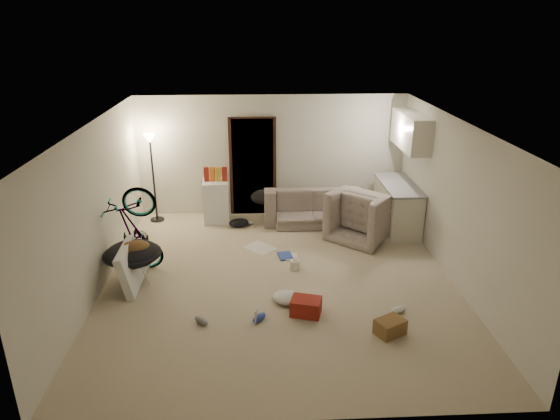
{
  "coord_description": "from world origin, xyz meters",
  "views": [
    {
      "loc": [
        -0.34,
        -7.04,
        3.93
      ],
      "look_at": [
        0.05,
        0.6,
        0.97
      ],
      "focal_mm": 32.0,
      "sensor_mm": 36.0,
      "label": 1
    }
  ],
  "objects_px": {
    "floor_lamp": "(152,159)",
    "armchair": "(366,219)",
    "mini_fridge": "(216,201)",
    "tv_box": "(131,265)",
    "drink_case_b": "(306,307)",
    "drink_case_a": "(390,327)",
    "kitchen_counter": "(397,207)",
    "sofa": "(311,208)",
    "juicer": "(295,264)",
    "saucer_chair": "(133,259)",
    "bicycle": "(137,249)"
  },
  "relations": [
    {
      "from": "armchair",
      "to": "saucer_chair",
      "type": "distance_m",
      "value": 4.33
    },
    {
      "from": "kitchen_counter",
      "to": "armchair",
      "type": "relative_size",
      "value": 1.4
    },
    {
      "from": "bicycle",
      "to": "mini_fridge",
      "type": "bearing_deg",
      "value": -27.38
    },
    {
      "from": "kitchen_counter",
      "to": "sofa",
      "type": "relative_size",
      "value": 0.78
    },
    {
      "from": "bicycle",
      "to": "tv_box",
      "type": "relative_size",
      "value": 1.5
    },
    {
      "from": "mini_fridge",
      "to": "tv_box",
      "type": "xyz_separation_m",
      "value": [
        -1.14,
        -2.58,
        -0.09
      ]
    },
    {
      "from": "drink_case_a",
      "to": "sofa",
      "type": "bearing_deg",
      "value": 70.13
    },
    {
      "from": "armchair",
      "to": "juicer",
      "type": "xyz_separation_m",
      "value": [
        -1.46,
        -1.31,
        -0.25
      ]
    },
    {
      "from": "armchair",
      "to": "drink_case_a",
      "type": "height_order",
      "value": "armchair"
    },
    {
      "from": "sofa",
      "to": "juicer",
      "type": "bearing_deg",
      "value": 76.58
    },
    {
      "from": "armchair",
      "to": "saucer_chair",
      "type": "relative_size",
      "value": 1.18
    },
    {
      "from": "armchair",
      "to": "drink_case_b",
      "type": "bearing_deg",
      "value": 103.26
    },
    {
      "from": "bicycle",
      "to": "mini_fridge",
      "type": "xyz_separation_m",
      "value": [
        1.14,
        2.14,
        0.03
      ]
    },
    {
      "from": "drink_case_a",
      "to": "saucer_chair",
      "type": "bearing_deg",
      "value": 127.41
    },
    {
      "from": "floor_lamp",
      "to": "saucer_chair",
      "type": "bearing_deg",
      "value": -87.75
    },
    {
      "from": "tv_box",
      "to": "drink_case_b",
      "type": "relative_size",
      "value": 2.47
    },
    {
      "from": "floor_lamp",
      "to": "kitchen_counter",
      "type": "distance_m",
      "value": 4.95
    },
    {
      "from": "mini_fridge",
      "to": "armchair",
      "type": "bearing_deg",
      "value": -20.3
    },
    {
      "from": "kitchen_counter",
      "to": "tv_box",
      "type": "xyz_separation_m",
      "value": [
        -4.73,
        -2.03,
        -0.1
      ]
    },
    {
      "from": "armchair",
      "to": "saucer_chair",
      "type": "xyz_separation_m",
      "value": [
        -4.04,
        -1.54,
        0.03
      ]
    },
    {
      "from": "floor_lamp",
      "to": "tv_box",
      "type": "distance_m",
      "value": 2.85
    },
    {
      "from": "bicycle",
      "to": "armchair",
      "type": "bearing_deg",
      "value": -72.3
    },
    {
      "from": "saucer_chair",
      "to": "sofa",
      "type": "bearing_deg",
      "value": 37.24
    },
    {
      "from": "bicycle",
      "to": "mini_fridge",
      "type": "height_order",
      "value": "mini_fridge"
    },
    {
      "from": "kitchen_counter",
      "to": "sofa",
      "type": "distance_m",
      "value": 1.72
    },
    {
      "from": "mini_fridge",
      "to": "drink_case_b",
      "type": "xyz_separation_m",
      "value": [
        1.49,
        -3.55,
        -0.31
      ]
    },
    {
      "from": "bicycle",
      "to": "saucer_chair",
      "type": "bearing_deg",
      "value": -179.29
    },
    {
      "from": "armchair",
      "to": "tv_box",
      "type": "xyz_separation_m",
      "value": [
        -4.04,
        -1.67,
        -0.01
      ]
    },
    {
      "from": "tv_box",
      "to": "sofa",
      "type": "bearing_deg",
      "value": 38.24
    },
    {
      "from": "kitchen_counter",
      "to": "mini_fridge",
      "type": "xyz_separation_m",
      "value": [
        -3.59,
        0.55,
        -0.01
      ]
    },
    {
      "from": "floor_lamp",
      "to": "kitchen_counter",
      "type": "height_order",
      "value": "floor_lamp"
    },
    {
      "from": "sofa",
      "to": "saucer_chair",
      "type": "distance_m",
      "value": 3.87
    },
    {
      "from": "floor_lamp",
      "to": "drink_case_a",
      "type": "distance_m",
      "value": 5.77
    },
    {
      "from": "floor_lamp",
      "to": "sofa",
      "type": "distance_m",
      "value": 3.35
    },
    {
      "from": "saucer_chair",
      "to": "drink_case_a",
      "type": "distance_m",
      "value": 4.05
    },
    {
      "from": "saucer_chair",
      "to": "tv_box",
      "type": "distance_m",
      "value": 0.15
    },
    {
      "from": "sofa",
      "to": "bicycle",
      "type": "xyz_separation_m",
      "value": [
        -3.08,
        -2.04,
        0.12
      ]
    },
    {
      "from": "tv_box",
      "to": "saucer_chair",
      "type": "bearing_deg",
      "value": 89.4
    },
    {
      "from": "tv_box",
      "to": "juicer",
      "type": "bearing_deg",
      "value": 7.55
    },
    {
      "from": "kitchen_counter",
      "to": "juicer",
      "type": "height_order",
      "value": "kitchen_counter"
    },
    {
      "from": "mini_fridge",
      "to": "juicer",
      "type": "height_order",
      "value": "mini_fridge"
    },
    {
      "from": "floor_lamp",
      "to": "drink_case_b",
      "type": "distance_m",
      "value": 4.71
    },
    {
      "from": "mini_fridge",
      "to": "saucer_chair",
      "type": "xyz_separation_m",
      "value": [
        -1.14,
        -2.44,
        -0.05
      ]
    },
    {
      "from": "bicycle",
      "to": "tv_box",
      "type": "height_order",
      "value": "bicycle"
    },
    {
      "from": "kitchen_counter",
      "to": "drink_case_b",
      "type": "xyz_separation_m",
      "value": [
        -2.1,
        -3.0,
        -0.32
      ]
    },
    {
      "from": "drink_case_a",
      "to": "kitchen_counter",
      "type": "bearing_deg",
      "value": 44.99
    },
    {
      "from": "floor_lamp",
      "to": "sofa",
      "type": "bearing_deg",
      "value": -3.6
    },
    {
      "from": "drink_case_b",
      "to": "juicer",
      "type": "height_order",
      "value": "drink_case_b"
    },
    {
      "from": "floor_lamp",
      "to": "armchair",
      "type": "xyz_separation_m",
      "value": [
        4.14,
        -1.0,
        -0.96
      ]
    },
    {
      "from": "floor_lamp",
      "to": "drink_case_b",
      "type": "height_order",
      "value": "floor_lamp"
    }
  ]
}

